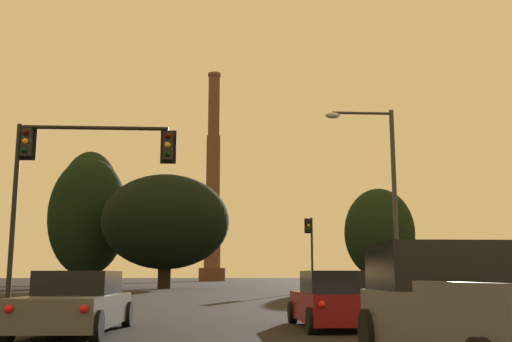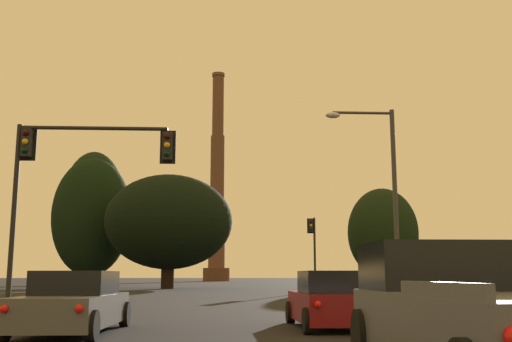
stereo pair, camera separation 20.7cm
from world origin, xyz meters
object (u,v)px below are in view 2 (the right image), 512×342
Objects in this scene: traffic_light_far_right at (313,243)px; street_lamp at (384,184)px; traffic_light_overhead_left at (68,168)px; smokestack at (217,197)px; sedan_left_lane_front at (74,304)px; hatchback_right_lane_front at (331,302)px; pickup_truck_right_lane_second at (468,316)px.

street_lamp is at bearing -91.16° from traffic_light_far_right.
traffic_light_overhead_left is 0.14× the size of smokestack.
traffic_light_overhead_left is (-2.14, 6.99, 4.47)m from sedan_left_lane_front.
smokestack is (-4.89, 121.98, 18.55)m from hatchback_right_lane_front.
sedan_left_lane_front is 15.33m from street_lamp.
smokestack is at bearing 93.08° from pickup_truck_right_lane_second.
smokestack reaches higher than hatchback_right_lane_front.
street_lamp is at bearing 46.10° from sedan_left_lane_front.
pickup_truck_right_lane_second reaches higher than hatchback_right_lane_front.
hatchback_right_lane_front is 0.68× the size of traffic_light_far_right.
traffic_light_overhead_left reaches higher than traffic_light_far_right.
pickup_truck_right_lane_second is 18.11m from street_lamp.
traffic_light_overhead_left is at bearing -164.36° from street_lamp.
pickup_truck_right_lane_second reaches higher than sedan_left_lane_front.
sedan_left_lane_front is 0.78× the size of traffic_light_far_right.
street_lamp is at bearing 65.91° from hatchback_right_lane_front.
pickup_truck_right_lane_second is 0.91× the size of traffic_light_far_right.
traffic_light_overhead_left reaches higher than pickup_truck_right_lane_second.
hatchback_right_lane_front is at bearing 93.80° from pickup_truck_right_lane_second.
hatchback_right_lane_front reaches higher than sedan_left_lane_front.
hatchback_right_lane_front is (6.25, 1.01, -0.00)m from sedan_left_lane_front.
traffic_light_far_right is (10.77, 35.20, 3.32)m from sedan_left_lane_front.
hatchback_right_lane_front is at bearing -87.71° from smokestack.
pickup_truck_right_lane_second is at bearing -101.83° from street_lamp.
hatchback_right_lane_front is 7.76m from pickup_truck_right_lane_second.
pickup_truck_right_lane_second is (6.66, -6.74, 0.14)m from sedan_left_lane_front.
pickup_truck_right_lane_second is 0.82× the size of traffic_light_overhead_left.
traffic_light_overhead_left is at bearing 123.42° from pickup_truck_right_lane_second.
traffic_light_overhead_left is 116.90m from smokestack.
hatchback_right_lane_front is 123.48m from smokestack.
street_lamp reaches higher than traffic_light_far_right.
traffic_light_far_right is at bearing 85.15° from pickup_truck_right_lane_second.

